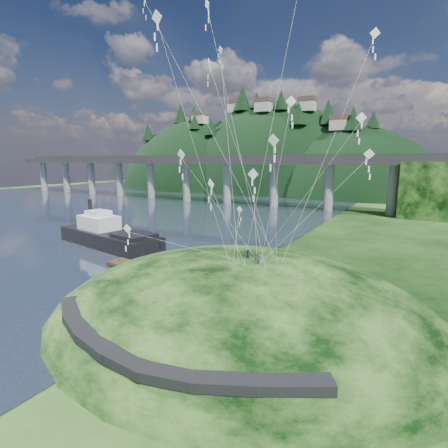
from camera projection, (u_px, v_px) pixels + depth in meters
The scene contains 10 objects.
ground at pixel (157, 301), 33.61m from camera, with size 320.00×320.00×0.00m, color black.
water at pixel (26, 210), 94.65m from camera, with size 240.00×240.00×0.00m, color #2C3951.
grass_hill at pixel (240, 327), 31.64m from camera, with size 36.00×32.00×13.00m.
footpath at pixel (144, 349), 21.27m from camera, with size 22.29×5.84×0.83m.
bridge at pixel (243, 173), 104.53m from camera, with size 160.00×11.00×15.00m.
far_ridge at pixel (261, 206), 160.41m from camera, with size 153.00×70.00×94.50m.
work_barge at pixel (108, 235), 54.92m from camera, with size 20.97×8.82×7.12m.
wooden_dock at pixel (153, 272), 41.05m from camera, with size 15.26×4.13×1.08m.
kite_flyers at pixel (251, 251), 29.80m from camera, with size 2.21×1.73×1.68m.
kite_swarm at pixel (238, 111), 27.52m from camera, with size 18.82×17.25×21.25m.
Camera 1 is at (21.50, -24.19, 13.42)m, focal length 28.00 mm.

